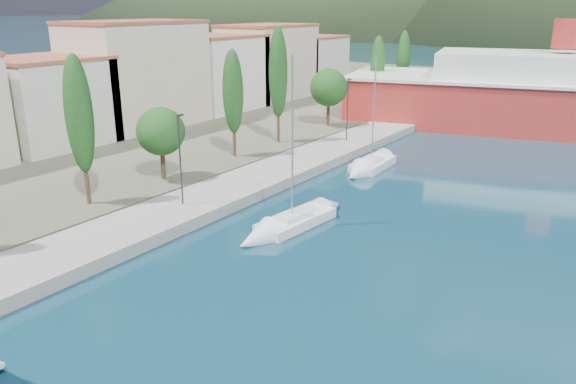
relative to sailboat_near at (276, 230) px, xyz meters
The scene contains 7 objects.
quay 12.85m from the sailboat_near, 123.82° to the left, with size 5.00×88.00×0.80m, color gray.
land_strip 49.66m from the sailboat_near, 155.40° to the left, with size 70.00×148.00×0.70m, color #565644.
town_buildings 37.45m from the sailboat_near, 144.41° to the left, with size 9.20×69.20×11.30m.
tree_row 21.47m from the sailboat_near, 127.68° to the left, with size 4.12×63.33×11.05m.
lamp_posts 8.18m from the sailboat_near, behind, with size 0.15×46.93×6.06m.
sailboat_near is the anchor object (origin of this frame).
sailboat_mid 15.30m from the sailboat_near, 96.54° to the left, with size 2.59×7.22×10.48m.
Camera 1 is at (17.14, -10.71, 13.54)m, focal length 35.00 mm.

